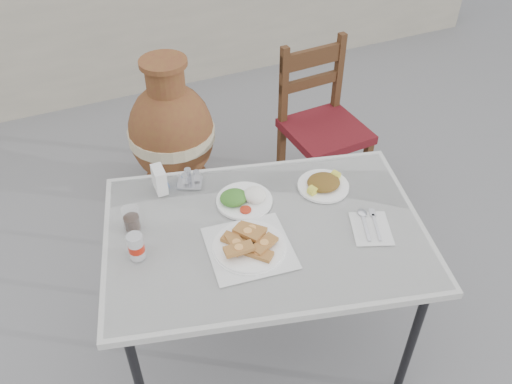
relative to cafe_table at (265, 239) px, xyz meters
name	(u,v)px	position (x,y,z in m)	size (l,w,h in m)	color
ground	(261,355)	(-0.04, -0.06, -0.65)	(80.00, 80.00, 0.00)	slate
cafe_table	(265,239)	(0.00, 0.00, 0.00)	(1.30, 1.03, 0.70)	black
pide_plate	(249,243)	(-0.09, -0.06, 0.07)	(0.31, 0.31, 0.06)	silver
salad_rice_plate	(244,198)	(-0.01, 0.17, 0.07)	(0.21, 0.21, 0.05)	white
salad_chopped_plate	(323,184)	(0.30, 0.12, 0.07)	(0.20, 0.20, 0.04)	white
soda_can	(136,246)	(-0.45, 0.05, 0.10)	(0.06, 0.06, 0.10)	silver
cola_glass	(132,220)	(-0.43, 0.20, 0.09)	(0.06, 0.06, 0.09)	white
napkin_holder	(160,180)	(-0.28, 0.36, 0.10)	(0.05, 0.08, 0.10)	silver
condiment_caddy	(190,180)	(-0.17, 0.35, 0.07)	(0.12, 0.11, 0.07)	#B3B3BA
cutlery_napkin	(370,225)	(0.35, -0.14, 0.05)	(0.19, 0.21, 0.01)	silver
chair	(322,125)	(0.70, 0.81, -0.19)	(0.41, 0.41, 0.88)	#3C1D10
terracotta_urn	(172,134)	(-0.03, 1.16, -0.27)	(0.47, 0.47, 0.82)	brown
back_wall	(111,10)	(-0.04, 2.44, -0.05)	(6.00, 0.25, 1.20)	#A29A87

